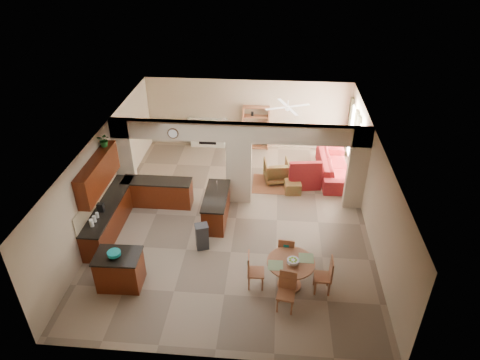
# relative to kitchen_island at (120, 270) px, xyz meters

# --- Properties ---
(floor) EXTENTS (10.00, 10.00, 0.00)m
(floor) POSITION_rel_kitchen_island_xyz_m (2.66, 3.06, -0.49)
(floor) COLOR gray
(floor) RESTS_ON ground
(ceiling) EXTENTS (10.00, 10.00, 0.00)m
(ceiling) POSITION_rel_kitchen_island_xyz_m (2.66, 3.06, 2.31)
(ceiling) COLOR white
(ceiling) RESTS_ON wall_back
(wall_back) EXTENTS (8.00, 0.00, 8.00)m
(wall_back) POSITION_rel_kitchen_island_xyz_m (2.66, 8.06, 0.91)
(wall_back) COLOR tan
(wall_back) RESTS_ON floor
(wall_front) EXTENTS (8.00, 0.00, 8.00)m
(wall_front) POSITION_rel_kitchen_island_xyz_m (2.66, -1.94, 0.91)
(wall_front) COLOR tan
(wall_front) RESTS_ON floor
(wall_left) EXTENTS (0.00, 10.00, 10.00)m
(wall_left) POSITION_rel_kitchen_island_xyz_m (-1.34, 3.06, 0.91)
(wall_left) COLOR tan
(wall_left) RESTS_ON floor
(wall_right) EXTENTS (0.00, 10.00, 10.00)m
(wall_right) POSITION_rel_kitchen_island_xyz_m (6.66, 3.06, 0.91)
(wall_right) COLOR tan
(wall_right) RESTS_ON floor
(partition_left_pier) EXTENTS (0.60, 0.25, 2.80)m
(partition_left_pier) POSITION_rel_kitchen_island_xyz_m (-1.04, 4.06, 0.91)
(partition_left_pier) COLOR tan
(partition_left_pier) RESTS_ON floor
(partition_center_pier) EXTENTS (0.80, 0.25, 2.20)m
(partition_center_pier) POSITION_rel_kitchen_island_xyz_m (2.66, 4.06, 0.61)
(partition_center_pier) COLOR tan
(partition_center_pier) RESTS_ON floor
(partition_right_pier) EXTENTS (0.60, 0.25, 2.80)m
(partition_right_pier) POSITION_rel_kitchen_island_xyz_m (6.36, 4.06, 0.91)
(partition_right_pier) COLOR tan
(partition_right_pier) RESTS_ON floor
(partition_header) EXTENTS (8.00, 0.25, 0.60)m
(partition_header) POSITION_rel_kitchen_island_xyz_m (2.66, 4.06, 2.01)
(partition_header) COLOR tan
(partition_header) RESTS_ON partition_center_pier
(kitchen_counter) EXTENTS (2.52, 3.29, 1.48)m
(kitchen_counter) POSITION_rel_kitchen_island_xyz_m (-0.60, 2.81, -0.03)
(kitchen_counter) COLOR #461308
(kitchen_counter) RESTS_ON floor
(upper_cabinets) EXTENTS (0.35, 2.40, 0.90)m
(upper_cabinets) POSITION_rel_kitchen_island_xyz_m (-1.16, 2.26, 1.43)
(upper_cabinets) COLOR #461308
(upper_cabinets) RESTS_ON wall_left
(peninsula) EXTENTS (0.70, 1.85, 0.91)m
(peninsula) POSITION_rel_kitchen_island_xyz_m (2.06, 2.94, -0.03)
(peninsula) COLOR #461308
(peninsula) RESTS_ON floor
(wall_clock) EXTENTS (0.34, 0.03, 0.34)m
(wall_clock) POSITION_rel_kitchen_island_xyz_m (0.66, 3.91, 1.96)
(wall_clock) COLOR #52321B
(wall_clock) RESTS_ON partition_header
(rug) EXTENTS (1.60, 1.30, 0.01)m
(rug) POSITION_rel_kitchen_island_xyz_m (3.86, 5.16, -0.49)
(rug) COLOR brown
(rug) RESTS_ON floor
(fireplace) EXTENTS (1.60, 0.35, 1.20)m
(fireplace) POSITION_rel_kitchen_island_xyz_m (1.06, 7.89, 0.12)
(fireplace) COLOR beige
(fireplace) RESTS_ON floor
(shelving_unit) EXTENTS (1.00, 0.32, 1.80)m
(shelving_unit) POSITION_rel_kitchen_island_xyz_m (3.01, 7.88, 0.41)
(shelving_unit) COLOR brown
(shelving_unit) RESTS_ON floor
(window_a) EXTENTS (0.02, 0.90, 1.90)m
(window_a) POSITION_rel_kitchen_island_xyz_m (6.63, 5.36, 0.71)
(window_a) COLOR white
(window_a) RESTS_ON wall_right
(window_b) EXTENTS (0.02, 0.90, 1.90)m
(window_b) POSITION_rel_kitchen_island_xyz_m (6.63, 7.06, 0.71)
(window_b) COLOR white
(window_b) RESTS_ON wall_right
(glazed_door) EXTENTS (0.02, 0.70, 2.10)m
(glazed_door) POSITION_rel_kitchen_island_xyz_m (6.63, 6.21, 0.56)
(glazed_door) COLOR white
(glazed_door) RESTS_ON wall_right
(drape_a_left) EXTENTS (0.10, 0.28, 2.30)m
(drape_a_left) POSITION_rel_kitchen_island_xyz_m (6.59, 4.76, 0.71)
(drape_a_left) COLOR #3A1E17
(drape_a_left) RESTS_ON wall_right
(drape_a_right) EXTENTS (0.10, 0.28, 2.30)m
(drape_a_right) POSITION_rel_kitchen_island_xyz_m (6.59, 5.96, 0.71)
(drape_a_right) COLOR #3A1E17
(drape_a_right) RESTS_ON wall_right
(drape_b_left) EXTENTS (0.10, 0.28, 2.30)m
(drape_b_left) POSITION_rel_kitchen_island_xyz_m (6.59, 6.46, 0.71)
(drape_b_left) COLOR #3A1E17
(drape_b_left) RESTS_ON wall_right
(drape_b_right) EXTENTS (0.10, 0.28, 2.30)m
(drape_b_right) POSITION_rel_kitchen_island_xyz_m (6.59, 7.66, 0.71)
(drape_b_right) COLOR #3A1E17
(drape_b_right) RESTS_ON wall_right
(ceiling_fan) EXTENTS (1.00, 1.00, 0.10)m
(ceiling_fan) POSITION_rel_kitchen_island_xyz_m (4.16, 6.06, 2.07)
(ceiling_fan) COLOR white
(ceiling_fan) RESTS_ON ceiling
(kitchen_island) EXTENTS (1.15, 0.83, 0.98)m
(kitchen_island) POSITION_rel_kitchen_island_xyz_m (0.00, 0.00, 0.00)
(kitchen_island) COLOR #461308
(kitchen_island) RESTS_ON floor
(teal_bowl) EXTENTS (0.33, 0.33, 0.16)m
(teal_bowl) POSITION_rel_kitchen_island_xyz_m (-0.04, -0.06, 0.56)
(teal_bowl) COLOR teal
(teal_bowl) RESTS_ON kitchen_island
(trash_can) EXTENTS (0.42, 0.39, 0.73)m
(trash_can) POSITION_rel_kitchen_island_xyz_m (1.83, 1.59, -0.13)
(trash_can) COLOR #313133
(trash_can) RESTS_ON floor
(dining_table) EXTENTS (1.20, 1.20, 0.82)m
(dining_table) POSITION_rel_kitchen_island_xyz_m (4.29, 0.30, 0.04)
(dining_table) COLOR brown
(dining_table) RESTS_ON floor
(fruit_bowl) EXTENTS (0.30, 0.30, 0.16)m
(fruit_bowl) POSITION_rel_kitchen_island_xyz_m (4.33, 0.23, 0.40)
(fruit_bowl) COLOR #85C029
(fruit_bowl) RESTS_ON dining_table
(sofa) EXTENTS (2.71, 1.14, 0.78)m
(sofa) POSITION_rel_kitchen_island_xyz_m (5.96, 5.90, -0.10)
(sofa) COLOR maroon
(sofa) RESTS_ON floor
(chaise) EXTENTS (1.19, 1.02, 0.43)m
(chaise) POSITION_rel_kitchen_island_xyz_m (4.85, 5.24, -0.27)
(chaise) COLOR maroon
(chaise) RESTS_ON floor
(armchair) EXTENTS (0.97, 0.99, 0.79)m
(armchair) POSITION_rel_kitchen_island_xyz_m (3.89, 5.44, -0.10)
(armchair) COLOR maroon
(armchair) RESTS_ON floor
(ottoman) EXTENTS (0.58, 0.58, 0.39)m
(ottoman) POSITION_rel_kitchen_island_xyz_m (4.46, 4.72, -0.30)
(ottoman) COLOR maroon
(ottoman) RESTS_ON floor
(plant) EXTENTS (0.38, 0.33, 0.41)m
(plant) POSITION_rel_kitchen_island_xyz_m (-1.16, 3.05, 2.09)
(plant) COLOR #134714
(plant) RESTS_ON upper_cabinets
(chair_north) EXTENTS (0.46, 0.46, 1.02)m
(chair_north) POSITION_rel_kitchen_island_xyz_m (4.18, 0.97, 0.06)
(chair_north) COLOR brown
(chair_north) RESTS_ON floor
(chair_east) EXTENTS (0.43, 0.42, 1.02)m
(chair_east) POSITION_rel_kitchen_island_xyz_m (5.17, 0.22, 0.06)
(chair_east) COLOR brown
(chair_east) RESTS_ON floor
(chair_south) EXTENTS (0.48, 0.48, 1.02)m
(chair_south) POSITION_rel_kitchen_island_xyz_m (4.19, -0.36, 0.06)
(chair_south) COLOR brown
(chair_south) RESTS_ON floor
(chair_west) EXTENTS (0.44, 0.44, 1.02)m
(chair_west) POSITION_rel_kitchen_island_xyz_m (3.34, 0.24, 0.06)
(chair_west) COLOR brown
(chair_west) RESTS_ON floor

